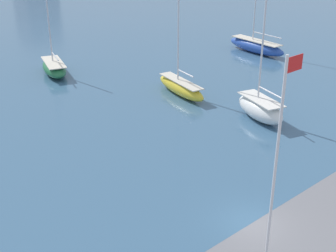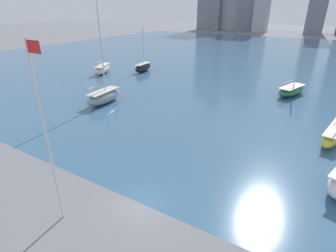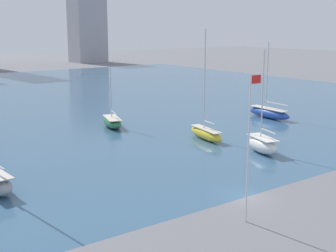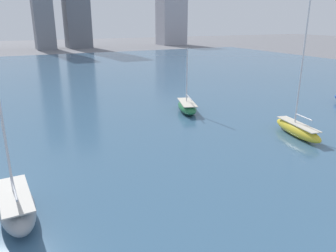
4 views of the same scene
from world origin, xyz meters
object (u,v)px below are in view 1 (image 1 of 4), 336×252
Objects in this scene: sailboat_green at (54,68)px; sailboat_yellow at (181,86)px; flag_pole at (275,176)px; sailboat_blue at (256,46)px; sailboat_white at (260,108)px.

sailboat_yellow is (6.86, -15.84, 0.11)m from sailboat_green.
flag_pole reaches higher than sailboat_green.
flag_pole is 1.30× the size of sailboat_green.
sailboat_yellow is at bearing 55.72° from flag_pole.
sailboat_blue is 24.69m from sailboat_white.
sailboat_white is at bearing -54.86° from sailboat_green.
sailboat_green is (9.94, 40.48, -5.99)m from flag_pole.
sailboat_white reaches higher than sailboat_green.
sailboat_green is 0.61× the size of sailboat_yellow.
sailboat_yellow reaches higher than sailboat_white.
sailboat_blue is at bearing -2.57° from sailboat_green.
sailboat_yellow reaches higher than flag_pole.
sailboat_blue is (36.90, 30.37, -5.87)m from flag_pole.
sailboat_green is at bearing 76.21° from flag_pole.
sailboat_green is 27.12m from sailboat_white.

